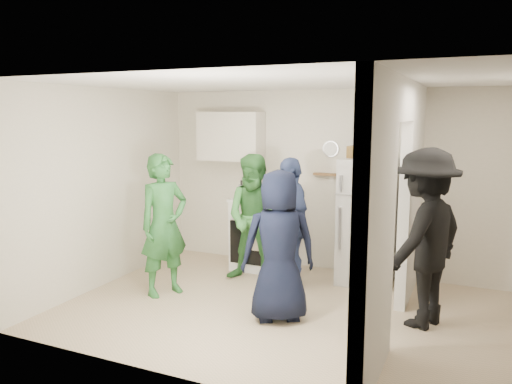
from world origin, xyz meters
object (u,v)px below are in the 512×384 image
(person_green_left, at_px, (164,225))
(yellow_cup_stack_top, at_px, (386,150))
(person_green_center, at_px, (256,219))
(person_navy, at_px, (279,246))
(wicker_basket, at_px, (362,152))
(blue_bowl, at_px, (363,142))
(person_denim, at_px, (290,223))
(fridge, at_px, (367,221))
(stove, at_px, (265,233))
(person_nook, at_px, (425,238))

(person_green_left, bearing_deg, yellow_cup_stack_top, -34.55)
(yellow_cup_stack_top, distance_m, person_green_center, 1.84)
(person_navy, bearing_deg, person_green_center, -86.03)
(wicker_basket, height_order, yellow_cup_stack_top, yellow_cup_stack_top)
(blue_bowl, xyz_separation_m, person_navy, (-0.49, -1.63, -1.01))
(person_green_center, bearing_deg, wicker_basket, 16.25)
(blue_bowl, bearing_deg, person_denim, -138.66)
(fridge, bearing_deg, person_denim, -144.47)
(stove, height_order, blue_bowl, blue_bowl)
(person_green_center, xyz_separation_m, person_nook, (2.13, -0.55, 0.09))
(fridge, height_order, yellow_cup_stack_top, yellow_cup_stack_top)
(wicker_basket, relative_size, person_denim, 0.21)
(wicker_basket, height_order, blue_bowl, blue_bowl)
(person_green_center, bearing_deg, person_green_left, -141.89)
(fridge, distance_m, person_navy, 1.69)
(person_green_left, height_order, person_green_center, person_green_left)
(stove, bearing_deg, person_navy, -62.25)
(blue_bowl, bearing_deg, yellow_cup_stack_top, -25.11)
(yellow_cup_stack_top, relative_size, person_navy, 0.16)
(person_nook, bearing_deg, person_green_left, -59.44)
(person_green_left, bearing_deg, person_navy, -69.69)
(yellow_cup_stack_top, xyz_separation_m, person_green_center, (-1.54, -0.43, -0.91))
(person_denim, bearing_deg, person_nook, 32.99)
(stove, xyz_separation_m, wicker_basket, (1.34, 0.02, 1.19))
(blue_bowl, distance_m, person_green_left, 2.69)
(person_green_left, xyz_separation_m, person_green_center, (0.81, 0.88, -0.02))
(wicker_basket, height_order, person_green_left, wicker_basket)
(stove, xyz_separation_m, person_navy, (0.85, -1.61, 0.30))
(stove, relative_size, blue_bowl, 4.19)
(stove, xyz_separation_m, yellow_cup_stack_top, (1.66, -0.13, 1.24))
(person_green_center, height_order, person_denim, person_green_center)
(fridge, distance_m, yellow_cup_stack_top, 0.96)
(yellow_cup_stack_top, bearing_deg, person_nook, -59.29)
(stove, height_order, person_denim, person_denim)
(person_green_left, relative_size, person_navy, 1.06)
(fridge, bearing_deg, person_green_center, -158.03)
(fridge, relative_size, person_green_left, 0.94)
(person_green_left, height_order, person_navy, person_green_left)
(fridge, height_order, person_navy, fridge)
(fridge, xyz_separation_m, wicker_basket, (-0.10, 0.05, 0.88))
(wicker_basket, height_order, person_navy, wicker_basket)
(fridge, xyz_separation_m, person_green_center, (-1.32, -0.53, 0.03))
(person_denim, xyz_separation_m, person_navy, (0.24, -0.98, -0.02))
(fridge, relative_size, person_nook, 0.88)
(person_green_center, xyz_separation_m, person_denim, (0.49, -0.06, -0.01))
(stove, height_order, person_navy, person_navy)
(blue_bowl, bearing_deg, person_green_left, -144.20)
(person_green_left, bearing_deg, person_green_center, -16.40)
(blue_bowl, xyz_separation_m, person_green_center, (-1.22, -0.58, -0.99))
(person_green_left, xyz_separation_m, person_denim, (1.30, 0.82, -0.03))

